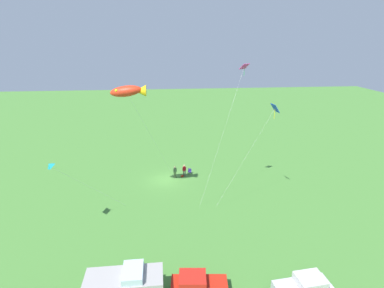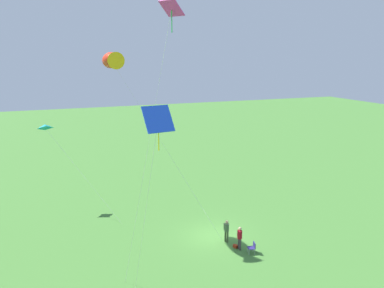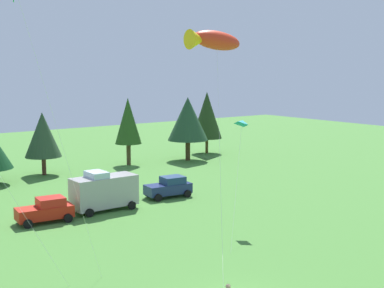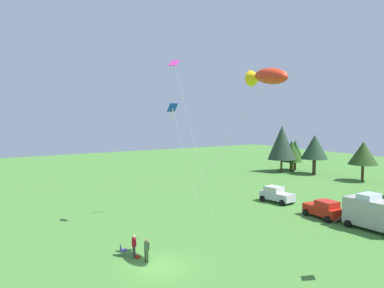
# 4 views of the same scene
# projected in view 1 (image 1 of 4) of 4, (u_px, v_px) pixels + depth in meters

# --- Properties ---
(ground_plane) EXTENTS (160.00, 160.00, 0.00)m
(ground_plane) POSITION_uv_depth(u_px,v_px,m) (166.00, 180.00, 41.19)
(ground_plane) COLOR #457D32
(person_kite_flyer) EXTENTS (0.51, 0.44, 1.74)m
(person_kite_flyer) POSITION_uv_depth(u_px,v_px,m) (175.00, 171.00, 41.45)
(person_kite_flyer) COLOR #3D492E
(person_kite_flyer) RESTS_ON ground
(folding_chair) EXTENTS (0.57, 0.57, 0.82)m
(folding_chair) POSITION_uv_depth(u_px,v_px,m) (190.00, 171.00, 42.76)
(folding_chair) COLOR navy
(folding_chair) RESTS_ON ground
(person_spectator) EXTENTS (0.53, 0.36, 1.74)m
(person_spectator) POSITION_uv_depth(u_px,v_px,m) (184.00, 170.00, 41.94)
(person_spectator) COLOR #3D3239
(person_spectator) RESTS_ON ground
(backpack_on_grass) EXTENTS (0.38, 0.32, 0.22)m
(backpack_on_grass) POSITION_uv_depth(u_px,v_px,m) (182.00, 176.00, 42.07)
(backpack_on_grass) COLOR #A12B13
(backpack_on_grass) RESTS_ON ground
(car_silver_compact) EXTENTS (4.35, 2.53, 1.89)m
(car_silver_compact) POSITION_uv_depth(u_px,v_px,m) (304.00, 288.00, 22.04)
(car_silver_compact) COLOR #BAB8C4
(car_silver_compact) RESTS_ON ground
(car_red_sedan) EXTENTS (4.36, 2.55, 1.89)m
(car_red_sedan) POSITION_uv_depth(u_px,v_px,m) (198.00, 286.00, 22.23)
(car_red_sedan) COLOR red
(car_red_sedan) RESTS_ON ground
(kite_large_fish) EXTENTS (6.82, 7.74, 14.09)m
(kite_large_fish) POSITION_uv_depth(u_px,v_px,m) (129.00, 91.00, 30.23)
(kite_large_fish) COLOR red
(kite_large_fish) RESTS_ON ground
(kite_delta_teal) EXTENTS (6.15, 5.95, 7.93)m
(kite_delta_teal) POSITION_uv_depth(u_px,v_px,m) (49.00, 166.00, 26.79)
(kite_delta_teal) COLOR teal
(kite_delta_teal) RESTS_ON ground
(kite_diamond_blue) EXTENTS (6.37, 1.14, 11.90)m
(kite_diamond_blue) POSITION_uv_depth(u_px,v_px,m) (273.00, 111.00, 31.52)
(kite_diamond_blue) COLOR blue
(kite_diamond_blue) RESTS_ON ground
(kite_diamond_rainbow) EXTENTS (5.42, 2.23, 15.91)m
(kite_diamond_rainbow) POSITION_uv_depth(u_px,v_px,m) (242.00, 73.00, 31.38)
(kite_diamond_rainbow) COLOR #DF35A2
(kite_diamond_rainbow) RESTS_ON ground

